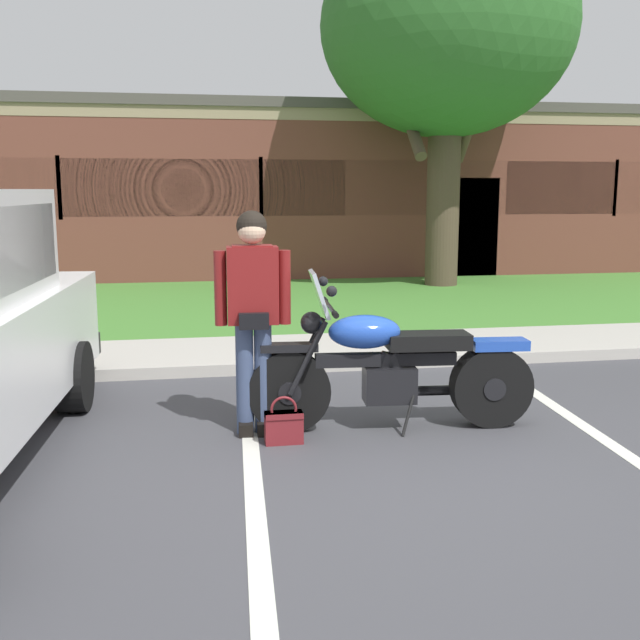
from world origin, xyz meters
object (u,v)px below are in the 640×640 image
at_px(shade_tree, 448,29).
at_px(hedge_center_right, 438,246).
at_px(handbag, 284,424).
at_px(hedge_right, 617,243).
at_px(hedge_center_left, 243,248).
at_px(rider_person, 253,306).
at_px(brick_building, 239,191).
at_px(motorcycle, 402,368).
at_px(hedge_left, 27,251).

relative_size(shade_tree, hedge_center_right, 2.04).
relative_size(handbag, hedge_right, 0.12).
relative_size(handbag, hedge_center_left, 0.13).
bearing_deg(rider_person, shade_tree, 62.01).
bearing_deg(brick_building, hedge_right, -32.72).
bearing_deg(hedge_center_left, hedge_right, -0.00).
height_order(shade_tree, hedge_center_right, shade_tree).
distance_m(rider_person, hedge_center_right, 11.28).
distance_m(motorcycle, hedge_center_left, 10.24).
bearing_deg(hedge_right, shade_tree, -157.74).
height_order(motorcycle, hedge_right, motorcycle).
relative_size(motorcycle, hedge_left, 0.70).
xyz_separation_m(hedge_center_left, brick_building, (0.34, 5.26, 1.17)).
distance_m(rider_person, handbag, 0.92).
xyz_separation_m(motorcycle, hedge_center_right, (3.80, 10.23, 0.16)).
bearing_deg(handbag, brick_building, 86.94).
bearing_deg(hedge_center_left, brick_building, 86.34).
distance_m(hedge_left, hedge_center_right, 8.52).
bearing_deg(rider_person, brick_building, 86.18).
bearing_deg(hedge_center_right, brick_building, 126.73).
relative_size(hedge_center_left, hedge_center_right, 0.81).
xyz_separation_m(hedge_center_right, hedge_right, (4.26, 0.00, -0.00)).
relative_size(hedge_center_left, brick_building, 0.12).
height_order(motorcycle, hedge_center_right, motorcycle).
xyz_separation_m(motorcycle, hedge_center_left, (-0.46, 10.23, 0.16)).
bearing_deg(brick_building, motorcycle, -89.56).
xyz_separation_m(shade_tree, hedge_right, (4.88, 2.00, -4.08)).
xyz_separation_m(motorcycle, brick_building, (-0.12, 15.49, 1.33)).
bearing_deg(motorcycle, handbag, -168.27).
xyz_separation_m(motorcycle, hedge_right, (8.06, 10.23, 0.16)).
relative_size(motorcycle, hedge_center_right, 0.68).
relative_size(hedge_left, hedge_right, 1.11).
relative_size(rider_person, shade_tree, 0.25).
bearing_deg(rider_person, hedge_left, 109.39).
distance_m(motorcycle, handbag, 1.04).
distance_m(hedge_center_right, hedge_right, 4.26).
bearing_deg(hedge_center_left, rider_person, -93.90).
height_order(hedge_right, brick_building, brick_building).
bearing_deg(hedge_right, hedge_center_right, 180.00).
distance_m(rider_person, brick_building, 15.45).
xyz_separation_m(rider_person, handbag, (0.19, -0.29, -0.85)).
distance_m(hedge_center_left, brick_building, 5.40).
distance_m(handbag, shade_tree, 10.45).
bearing_deg(hedge_right, hedge_center_left, 180.00).
xyz_separation_m(shade_tree, hedge_left, (-7.89, 2.00, -4.08)).
bearing_deg(hedge_right, handbag, -130.85).
relative_size(handbag, shade_tree, 0.05).
distance_m(shade_tree, brick_building, 8.48).
bearing_deg(shade_tree, hedge_right, 22.26).
bearing_deg(hedge_center_right, hedge_center_left, 180.00).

